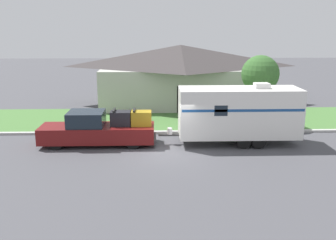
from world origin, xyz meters
name	(u,v)px	position (x,y,z in m)	size (l,w,h in m)	color
ground_plane	(171,153)	(0.00, 0.00, 0.00)	(120.00, 120.00, 0.00)	#47474C
curb_strip	(168,132)	(0.00, 3.75, 0.07)	(80.00, 0.30, 0.14)	#ADADA8
lawn_strip	(167,119)	(0.00, 7.40, 0.01)	(80.00, 7.00, 0.03)	#477538
house_across_street	(180,73)	(1.33, 13.05, 2.58)	(14.01, 8.34, 4.97)	#B2B2A8
pickup_truck	(99,129)	(-3.97, 1.55, 0.89)	(6.43, 1.91, 2.03)	black
travel_trailer	(239,112)	(3.87, 1.55, 1.81)	(7.84, 2.23, 3.45)	black
mailbox	(222,113)	(3.54, 4.87, 1.01)	(0.48, 0.20, 1.32)	brown
tree_in_yard	(260,74)	(6.07, 5.57, 3.42)	(2.46, 2.46, 4.68)	brown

